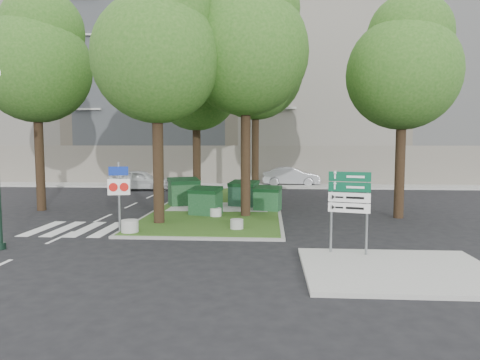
# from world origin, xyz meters

# --- Properties ---
(ground) EXTENTS (120.00, 120.00, 0.00)m
(ground) POSITION_xyz_m (0.00, 0.00, 0.00)
(ground) COLOR black
(ground) RESTS_ON ground
(median_island) EXTENTS (6.00, 16.00, 0.12)m
(median_island) POSITION_xyz_m (0.50, 8.00, 0.06)
(median_island) COLOR #204012
(median_island) RESTS_ON ground
(median_kerb) EXTENTS (6.30, 16.30, 0.10)m
(median_kerb) POSITION_xyz_m (0.50, 8.00, 0.05)
(median_kerb) COLOR gray
(median_kerb) RESTS_ON ground
(sidewalk_corner) EXTENTS (5.00, 4.00, 0.12)m
(sidewalk_corner) POSITION_xyz_m (6.50, -3.50, 0.06)
(sidewalk_corner) COLOR #999993
(sidewalk_corner) RESTS_ON ground
(building_sidewalk) EXTENTS (42.00, 3.00, 0.12)m
(building_sidewalk) POSITION_xyz_m (0.00, 18.50, 0.06)
(building_sidewalk) COLOR #999993
(building_sidewalk) RESTS_ON ground
(zebra_crossing) EXTENTS (5.00, 3.00, 0.01)m
(zebra_crossing) POSITION_xyz_m (-3.75, 1.50, 0.01)
(zebra_crossing) COLOR silver
(zebra_crossing) RESTS_ON ground
(apartment_building) EXTENTS (41.00, 12.00, 16.00)m
(apartment_building) POSITION_xyz_m (0.00, 26.00, 8.00)
(apartment_building) COLOR tan
(apartment_building) RESTS_ON ground
(tree_median_near_left) EXTENTS (5.20, 5.20, 10.53)m
(tree_median_near_left) POSITION_xyz_m (-1.41, 2.56, 7.32)
(tree_median_near_left) COLOR black
(tree_median_near_left) RESTS_ON ground
(tree_median_near_right) EXTENTS (5.60, 5.60, 11.46)m
(tree_median_near_right) POSITION_xyz_m (2.09, 4.56, 7.99)
(tree_median_near_right) COLOR black
(tree_median_near_right) RESTS_ON ground
(tree_median_mid) EXTENTS (4.80, 4.80, 9.99)m
(tree_median_mid) POSITION_xyz_m (-0.91, 9.06, 6.98)
(tree_median_mid) COLOR black
(tree_median_mid) RESTS_ON ground
(tree_median_far) EXTENTS (5.80, 5.80, 11.93)m
(tree_median_far) POSITION_xyz_m (2.29, 12.06, 8.32)
(tree_median_far) COLOR black
(tree_median_far) RESTS_ON ground
(tree_street_left) EXTENTS (5.40, 5.40, 11.00)m
(tree_street_left) POSITION_xyz_m (-8.41, 6.06, 7.65)
(tree_street_left) COLOR black
(tree_street_left) RESTS_ON ground
(tree_street_right) EXTENTS (5.00, 5.00, 10.06)m
(tree_street_right) POSITION_xyz_m (9.09, 5.06, 6.98)
(tree_street_right) COLOR black
(tree_street_right) RESTS_ON ground
(dumpster_a) EXTENTS (1.89, 1.65, 1.46)m
(dumpster_a) POSITION_xyz_m (-1.46, 7.55, 0.82)
(dumpster_a) COLOR #0F3816
(dumpster_a) RESTS_ON median_island
(dumpster_b) EXTENTS (1.61, 1.32, 1.30)m
(dumpster_b) POSITION_xyz_m (0.14, 4.62, 0.74)
(dumpster_b) COLOR #113B1A
(dumpster_b) RESTS_ON median_island
(dumpster_c) EXTENTS (1.70, 1.43, 1.34)m
(dumpster_c) POSITION_xyz_m (1.74, 7.44, 0.76)
(dumpster_c) COLOR #0E301D
(dumpster_c) RESTS_ON median_island
(dumpster_d) EXTENTS (1.47, 1.18, 1.20)m
(dumpster_d) POSITION_xyz_m (3.00, 6.12, 0.70)
(dumpster_d) COLOR #154620
(dumpster_d) RESTS_ON median_island
(bollard_left) EXTENTS (0.63, 0.63, 0.45)m
(bollard_left) POSITION_xyz_m (-2.10, 0.54, 0.34)
(bollard_left) COLOR #A5A4A0
(bollard_left) RESTS_ON median_island
(bollard_right) EXTENTS (0.51, 0.51, 0.36)m
(bollard_right) POSITION_xyz_m (1.83, 1.45, 0.30)
(bollard_right) COLOR #979792
(bollard_right) RESTS_ON median_island
(bollard_mid) EXTENTS (0.52, 0.52, 0.37)m
(bollard_mid) POSITION_xyz_m (0.66, 4.17, 0.31)
(bollard_mid) COLOR #ABACA6
(bollard_mid) RESTS_ON median_island
(litter_bin) EXTENTS (0.39, 0.39, 0.68)m
(litter_bin) POSITION_xyz_m (3.20, 7.96, 0.46)
(litter_bin) COLOR gold
(litter_bin) RESTS_ON median_island
(traffic_sign_pole) EXTENTS (0.80, 0.22, 2.72)m
(traffic_sign_pole) POSITION_xyz_m (-2.52, 0.65, 1.74)
(traffic_sign_pole) COLOR slate
(traffic_sign_pole) RESTS_ON ground
(directional_sign) EXTENTS (1.20, 0.37, 2.46)m
(directional_sign) POSITION_xyz_m (5.46, -2.00, 1.75)
(directional_sign) COLOR slate
(directional_sign) RESTS_ON sidewalk_corner
(car_white) EXTENTS (4.45, 1.99, 1.49)m
(car_white) POSITION_xyz_m (-6.28, 15.50, 0.74)
(car_white) COLOR silver
(car_white) RESTS_ON ground
(car_silver) EXTENTS (4.55, 1.59, 1.50)m
(car_silver) POSITION_xyz_m (4.84, 19.50, 0.75)
(car_silver) COLOR #96979D
(car_silver) RESTS_ON ground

